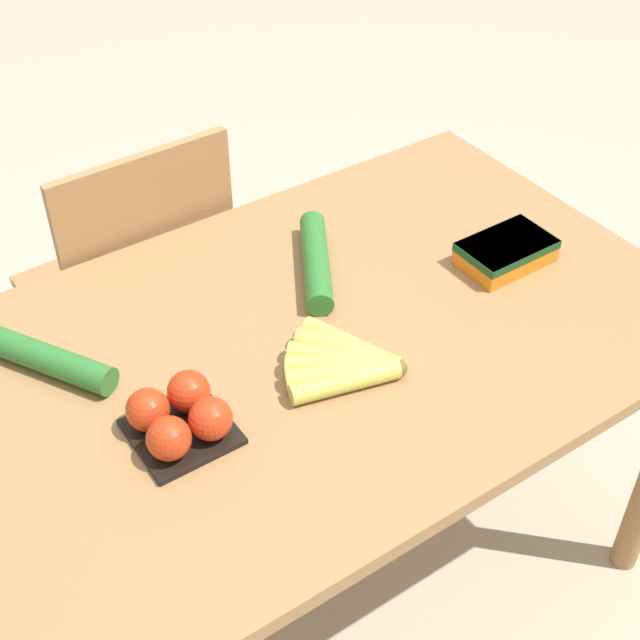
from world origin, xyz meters
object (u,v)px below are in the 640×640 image
object	(u,v)px
cucumber_far	(44,358)
carrot_bag	(506,250)
tomato_pack	(179,417)
chair	(138,296)
banana_bunch	(346,363)
cucumber_near	(316,261)

from	to	relation	value
cucumber_far	carrot_bag	bearing A→B (deg)	-14.25
tomato_pack	carrot_bag	bearing A→B (deg)	3.54
tomato_pack	chair	bearing A→B (deg)	73.11
chair	tomato_pack	size ratio (longest dim) A/B	6.02
chair	banana_bunch	xyz separation A→B (m)	(0.09, -0.69, 0.28)
carrot_bag	cucumber_near	xyz separation A→B (m)	(-0.32, 0.18, -0.00)
chair	cucumber_near	distance (m)	0.56
chair	banana_bunch	bearing A→B (deg)	96.27
tomato_pack	carrot_bag	xyz separation A→B (m)	(0.72, 0.04, -0.01)
cucumber_near	cucumber_far	distance (m)	0.53
cucumber_near	chair	bearing A→B (deg)	115.45
tomato_pack	carrot_bag	world-z (taller)	tomato_pack
chair	banana_bunch	size ratio (longest dim) A/B	4.50
banana_bunch	cucumber_far	bearing A→B (deg)	145.09
tomato_pack	cucumber_far	bearing A→B (deg)	114.78
chair	banana_bunch	world-z (taller)	chair
chair	banana_bunch	distance (m)	0.75
banana_bunch	cucumber_near	bearing A→B (deg)	66.24
cucumber_far	chair	bearing A→B (deg)	51.32
banana_bunch	cucumber_far	distance (m)	0.50
banana_bunch	tomato_pack	bearing A→B (deg)	174.31
carrot_bag	cucumber_near	bearing A→B (deg)	150.43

